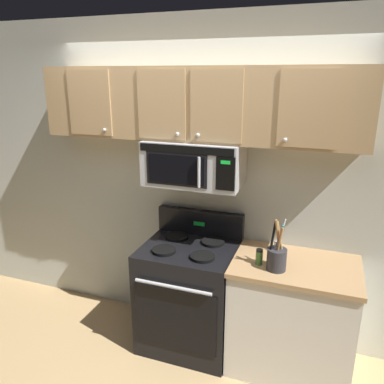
{
  "coord_description": "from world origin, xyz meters",
  "views": [
    {
      "loc": [
        0.97,
        -2.21,
        2.25
      ],
      "look_at": [
        0.0,
        0.49,
        1.35
      ],
      "focal_mm": 35.56,
      "sensor_mm": 36.0,
      "label": 1
    }
  ],
  "objects_px": {
    "utensil_crock_charcoal": "(277,257)",
    "spice_jar": "(259,257)",
    "over_range_microwave": "(194,163)",
    "salt_shaker": "(277,246)",
    "stove_range": "(189,294)"
  },
  "relations": [
    {
      "from": "over_range_microwave",
      "to": "utensil_crock_charcoal",
      "type": "height_order",
      "value": "over_range_microwave"
    },
    {
      "from": "stove_range",
      "to": "salt_shaker",
      "type": "bearing_deg",
      "value": 13.37
    },
    {
      "from": "over_range_microwave",
      "to": "spice_jar",
      "type": "bearing_deg",
      "value": -19.91
    },
    {
      "from": "over_range_microwave",
      "to": "spice_jar",
      "type": "distance_m",
      "value": 0.87
    },
    {
      "from": "utensil_crock_charcoal",
      "to": "salt_shaker",
      "type": "bearing_deg",
      "value": 96.68
    },
    {
      "from": "stove_range",
      "to": "spice_jar",
      "type": "distance_m",
      "value": 0.77
    },
    {
      "from": "utensil_crock_charcoal",
      "to": "salt_shaker",
      "type": "xyz_separation_m",
      "value": [
        -0.03,
        0.29,
        -0.05
      ]
    },
    {
      "from": "stove_range",
      "to": "salt_shaker",
      "type": "relative_size",
      "value": 12.18
    },
    {
      "from": "salt_shaker",
      "to": "spice_jar",
      "type": "bearing_deg",
      "value": -110.38
    },
    {
      "from": "over_range_microwave",
      "to": "salt_shaker",
      "type": "distance_m",
      "value": 0.93
    },
    {
      "from": "stove_range",
      "to": "salt_shaker",
      "type": "height_order",
      "value": "stove_range"
    },
    {
      "from": "spice_jar",
      "to": "salt_shaker",
      "type": "bearing_deg",
      "value": 69.62
    },
    {
      "from": "stove_range",
      "to": "spice_jar",
      "type": "height_order",
      "value": "stove_range"
    },
    {
      "from": "over_range_microwave",
      "to": "spice_jar",
      "type": "relative_size",
      "value": 6.34
    },
    {
      "from": "utensil_crock_charcoal",
      "to": "spice_jar",
      "type": "distance_m",
      "value": 0.14
    }
  ]
}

